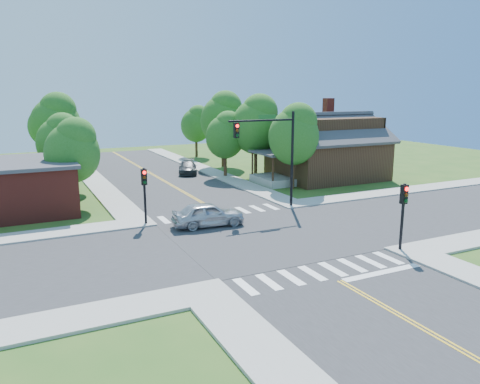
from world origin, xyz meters
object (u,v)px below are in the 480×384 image
signal_pole_nw (144,186)px  car_silver (208,215)px  signal_mast_ne (273,145)px  house_ne (327,146)px  car_dgrey (188,168)px  signal_pole_se (404,204)px

signal_pole_nw → car_silver: (3.56, -2.08, -1.87)m
signal_pole_nw → signal_mast_ne: bearing=0.1°
signal_mast_ne → house_ne: 14.23m
signal_mast_ne → house_ne: bearing=37.7°
car_silver → car_dgrey: size_ratio=0.97×
signal_mast_ne → car_dgrey: 17.73m
signal_mast_ne → car_silver: size_ratio=1.50×
signal_pole_nw → house_ne: bearing=22.7°
signal_mast_ne → car_dgrey: bearing=91.4°
signal_pole_se → signal_pole_nw: same height
signal_mast_ne → car_dgrey: (-0.41, 17.22, -4.18)m
house_ne → car_silver: 20.39m
car_silver → car_dgrey: (5.54, 19.31, -0.13)m
signal_mast_ne → signal_pole_nw: 9.76m
house_ne → car_silver: bearing=-148.0°
signal_pole_se → house_ne: size_ratio=0.29×
car_dgrey → car_silver: bearing=-86.8°
signal_mast_ne → signal_pole_se: size_ratio=1.89×
signal_pole_nw → house_ne: size_ratio=0.29×
signal_mast_ne → car_silver: bearing=-160.7°
signal_pole_se → car_dgrey: 28.58m
signal_mast_ne → signal_pole_se: bearing=-81.4°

